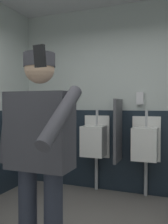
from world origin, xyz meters
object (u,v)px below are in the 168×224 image
(urinal_middle, at_px, (145,143))
(person, at_px, (39,147))
(urinal_left, at_px, (95,140))
(cell_phone, at_px, (40,56))
(soap_dispenser, at_px, (140,98))

(urinal_middle, bearing_deg, person, -104.89)
(urinal_middle, height_order, person, person)
(urinal_left, relative_size, cell_phone, 11.27)
(urinal_left, distance_m, cell_phone, 2.64)
(cell_phone, height_order, soap_dispenser, cell_phone)
(person, xyz_separation_m, cell_phone, (0.31, -0.50, 0.55))
(urinal_left, bearing_deg, person, -83.33)
(urinal_middle, xyz_separation_m, soap_dispenser, (-0.09, 0.12, 0.63))
(urinal_left, relative_size, urinal_middle, 1.00)
(person, relative_size, cell_phone, 15.42)
(urinal_middle, height_order, cell_phone, cell_phone)
(urinal_left, xyz_separation_m, cell_phone, (0.54, -2.46, 0.79))
(urinal_left, xyz_separation_m, urinal_middle, (0.75, 0.00, 0.00))
(urinal_middle, bearing_deg, urinal_left, 180.00)
(cell_phone, distance_m, soap_dispenser, 2.59)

